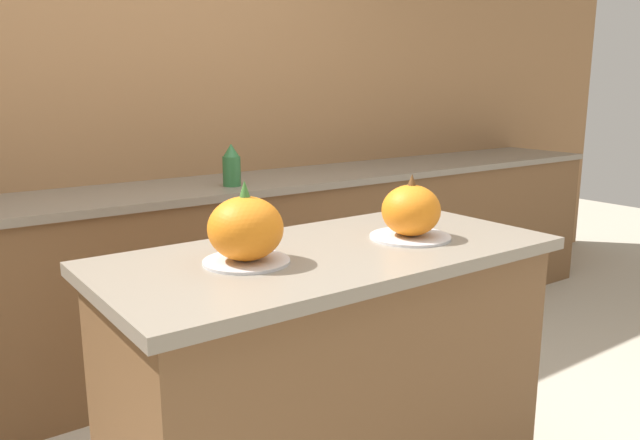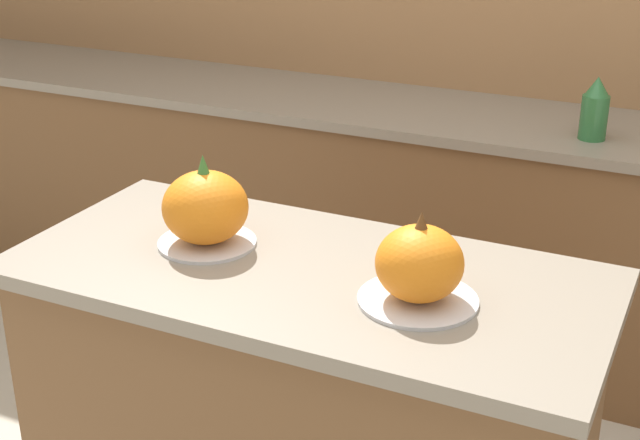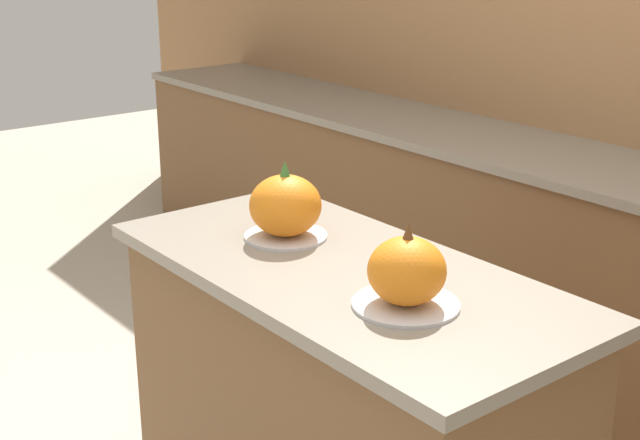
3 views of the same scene
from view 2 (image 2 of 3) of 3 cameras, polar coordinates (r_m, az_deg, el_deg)
The scene contains 4 objects.
back_counter at distance 3.27m, azimuth 9.98°, elevation -0.99°, with size 6.00×0.60×0.90m.
pumpkin_cake_left at distance 1.99m, azimuth -7.34°, elevation 0.69°, with size 0.22×0.22×0.21m.
pumpkin_cake_right at distance 1.73m, azimuth 6.38°, elevation -2.98°, with size 0.24×0.24×0.19m.
bottle_tall at distance 2.92m, azimuth 17.18°, elevation 6.77°, with size 0.09×0.09×0.20m.
Camera 2 is at (0.76, -1.52, 1.75)m, focal length 50.00 mm.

